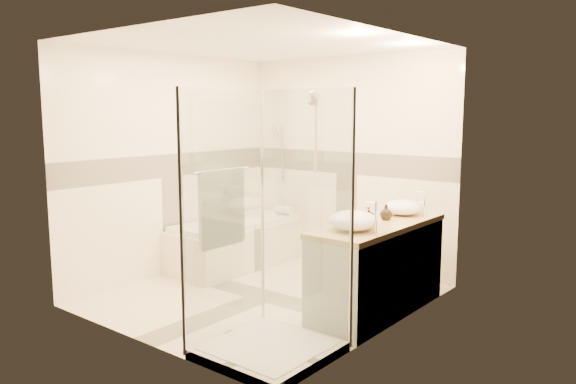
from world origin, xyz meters
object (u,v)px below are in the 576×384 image
Objects in this scene: shower_enclosure at (264,287)px; amenity_bottle_a at (369,216)px; bathtub at (236,241)px; vanity at (378,268)px; amenity_bottle_b at (386,212)px; vessel_sink_near at (403,207)px; vessel_sink_far at (353,220)px.

shower_enclosure is 12.38× the size of amenity_bottle_a.
vanity is (2.15, -0.35, 0.12)m from bathtub.
vanity reaches higher than bathtub.
vessel_sink_near is at bearing 90.00° from amenity_bottle_b.
bathtub is at bearing 170.75° from vanity.
amenity_bottle_a is (0.00, -0.66, 0.01)m from vessel_sink_near.
shower_enclosure is at bearing -98.69° from vessel_sink_near.
vanity is 0.53m from amenity_bottle_a.
vanity is 0.53m from amenity_bottle_b.
shower_enclosure is (-0.29, -1.27, 0.08)m from vanity.
amenity_bottle_a is at bearing -90.00° from vessel_sink_near.
bathtub is 2.35m from vessel_sink_far.
amenity_bottle_a is (2.13, -0.50, 0.63)m from bathtub.
bathtub is 2.22m from amenity_bottle_b.
vanity is 4.26× the size of vessel_sink_near.
vessel_sink_far is at bearing -90.00° from vessel_sink_near.
vanity is 9.83× the size of amenity_bottle_a.
amenity_bottle_b is at bearing -90.00° from vessel_sink_near.
amenity_bottle_b is (0.00, -0.35, -0.00)m from vessel_sink_near.
vanity is 0.79× the size of shower_enclosure.
vanity is 0.72m from vessel_sink_near.
amenity_bottle_a reaches higher than amenity_bottle_b.
vessel_sink_far reaches higher than vanity.
shower_enclosure is at bearing -100.73° from amenity_bottle_b.
shower_enclosure is 13.69× the size of amenity_bottle_b.
vanity is 0.66m from vessel_sink_far.
amenity_bottle_b is (0.00, 0.32, -0.01)m from amenity_bottle_a.
vanity is at bearing -83.28° from amenity_bottle_b.
shower_enclosure is 5.36× the size of vessel_sink_near.
amenity_bottle_a is at bearing -97.65° from vanity.
vessel_sink_far is at bearing -90.00° from amenity_bottle_b.
vessel_sink_far is at bearing 72.26° from shower_enclosure.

